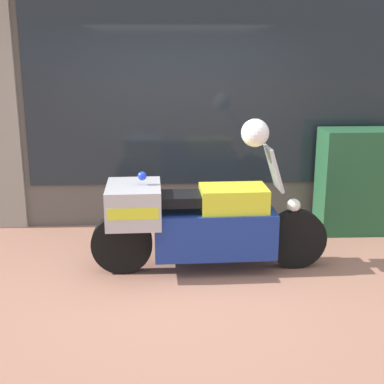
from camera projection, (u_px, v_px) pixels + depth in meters
ground_plane at (186, 283)px, 5.23m from camera, size 60.00×60.00×0.00m
shop_building at (150, 70)px, 6.62m from camera, size 5.47×0.55×3.89m
window_display at (203, 182)px, 7.07m from camera, size 4.25×0.30×2.13m
paramedic_motorcycle at (195, 221)px, 5.41m from camera, size 2.42×0.71×1.28m
utility_cabinet at (360, 181)px, 6.55m from camera, size 0.99×0.51×1.28m
white_helmet at (255, 133)px, 5.22m from camera, size 0.28×0.28×0.28m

